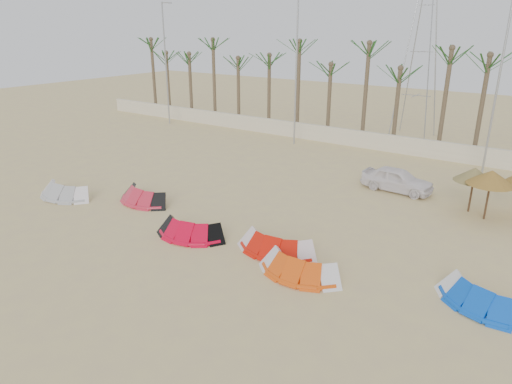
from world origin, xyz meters
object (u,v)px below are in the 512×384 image
Objects in this scene: kite_blue at (487,294)px; parasol_left at (474,174)px; kite_orange at (303,264)px; car at (397,180)px; kite_red_right at (280,242)px; kite_grey at (68,189)px; kite_red_left at (147,194)px; kite_red_mid at (194,227)px; parasol_mid at (491,178)px.

kite_blue is 1.53× the size of parasol_left.
kite_blue is at bearing 15.59° from kite_orange.
kite_blue is 11.45m from car.
kite_orange is 11.18m from parasol_left.
parasol_left is at bearing -99.67° from car.
kite_red_right is 10.95m from parasol_left.
kite_grey and kite_orange have the same top height.
kite_red_left is 17.00m from parasol_left.
kite_grey is 21.14m from kite_blue.
kite_red_left is 16.91m from kite_blue.
kite_grey is 13.21m from kite_red_right.
parasol_mid reaches higher than kite_red_mid.
parasol_left is (-2.24, 8.62, 1.58)m from kite_blue.
kite_blue is 1.43× the size of parasol_mid.
parasol_left is 4.39m from car.
car is at bearing 63.60° from kite_red_mid.
kite_blue is (11.86, 1.59, 0.00)m from kite_red_mid.
kite_red_mid is at bearing -172.35° from kite_blue.
kite_red_mid is 1.38× the size of parasol_mid.
kite_red_right is at bearing 174.22° from car.
kite_red_left is (4.16, 1.97, -0.00)m from kite_grey.
kite_blue is at bearing 4.49° from kite_red_right.
kite_red_right is 2.05m from kite_orange.
kite_red_mid is at bearing -166.19° from kite_red_right.
parasol_left reaches higher than kite_red_right.
kite_grey is at bearing -153.49° from parasol_mid.
parasol_left is at bearing 69.14° from kite_orange.
kite_red_left is 10.89m from kite_orange.
kite_red_left is at bearing 134.63° from car.
kite_orange is 0.92× the size of kite_blue.
parasol_left is (9.62, 10.21, 1.58)m from kite_red_mid.
parasol_left is 0.59× the size of car.
parasol_left is (14.67, 8.46, 1.58)m from kite_red_left.
parasol_left reaches higher than kite_orange.
kite_grey is 1.40× the size of parasol_mid.
kite_blue is at bearing -143.39° from car.
kite_grey is 1.49× the size of parasol_left.
kite_blue is 9.04m from parasol_left.
kite_grey is at bearing 130.65° from car.
kite_grey is 1.06× the size of kite_orange.
kite_red_left is 17.47m from parasol_mid.
kite_grey is at bearing -178.64° from kite_red_mid.
parasol_mid is at bearing 42.53° from kite_red_mid.
parasol_mid is at bearing 26.51° from kite_grey.
kite_orange is 1.32× the size of parasol_mid.
parasol_mid is (10.46, 9.59, 1.75)m from kite_red_mid.
kite_red_mid is 5.68m from kite_orange.
kite_blue is (6.18, 1.72, 0.00)m from kite_orange.
kite_blue is at bearing 7.65° from kite_red_mid.
kite_red_mid is 4.07m from kite_red_right.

